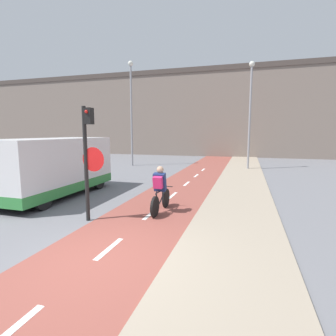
{
  "coord_description": "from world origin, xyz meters",
  "views": [
    {
      "loc": [
        2.75,
        -4.24,
        2.5
      ],
      "look_at": [
        0.0,
        4.87,
        1.2
      ],
      "focal_mm": 28.0,
      "sensor_mm": 36.0,
      "label": 1
    }
  ],
  "objects": [
    {
      "name": "cyclist_near",
      "position": [
        0.21,
        3.31,
        0.71
      ],
      "size": [
        0.46,
        1.74,
        1.47
      ],
      "color": "black",
      "rests_on": "ground_plane"
    },
    {
      "name": "street_lamp_sidewalk",
      "position": [
        2.84,
        14.29,
        4.3
      ],
      "size": [
        0.36,
        0.36,
        7.07
      ],
      "color": "gray",
      "rests_on": "ground_plane"
    },
    {
      "name": "sidewalk_strip",
      "position": [
        2.54,
        0.0,
        0.03
      ],
      "size": [
        2.4,
        60.0,
        0.05
      ],
      "color": "gray",
      "rests_on": "ground_plane"
    },
    {
      "name": "building_row_background",
      "position": [
        0.0,
        25.65,
        4.57
      ],
      "size": [
        60.0,
        5.2,
        9.11
      ],
      "color": "slate",
      "rests_on": "ground_plane"
    },
    {
      "name": "traffic_light_pole",
      "position": [
        -1.44,
        2.01,
        1.98
      ],
      "size": [
        0.67,
        0.26,
        3.2
      ],
      "color": "black",
      "rests_on": "ground_plane"
    },
    {
      "name": "ground_plane",
      "position": [
        0.0,
        0.0,
        0.0
      ],
      "size": [
        120.0,
        120.0,
        0.0
      ],
      "primitive_type": "plane",
      "color": "slate"
    },
    {
      "name": "bike_lane",
      "position": [
        0.0,
        0.01,
        0.01
      ],
      "size": [
        2.69,
        60.0,
        0.02
      ],
      "color": "brown",
      "rests_on": "ground_plane"
    },
    {
      "name": "street_lamp_far",
      "position": [
        -5.55,
        13.87,
        4.59
      ],
      "size": [
        0.36,
        0.36,
        7.62
      ],
      "color": "gray",
      "rests_on": "ground_plane"
    },
    {
      "name": "van",
      "position": [
        -4.41,
        4.15,
        1.12
      ],
      "size": [
        2.03,
        5.17,
        2.27
      ],
      "color": "silver",
      "rests_on": "ground_plane"
    }
  ]
}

